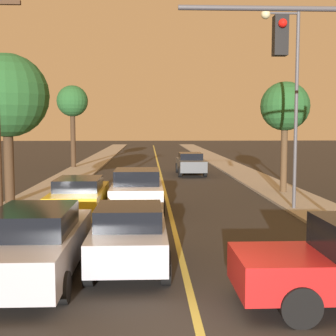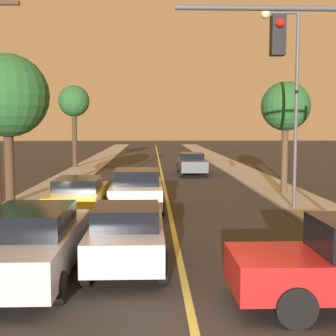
% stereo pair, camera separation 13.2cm
% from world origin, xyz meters
% --- Properties ---
extents(road_surface, '(9.31, 80.00, 0.01)m').
position_xyz_m(road_surface, '(0.00, 36.00, 0.01)').
color(road_surface, '#2D2B28').
rests_on(road_surface, ground).
extents(sidewalk_left, '(2.50, 80.00, 0.12)m').
position_xyz_m(sidewalk_left, '(-5.91, 36.00, 0.06)').
color(sidewalk_left, '#9E998E').
rests_on(sidewalk_left, ground).
extents(sidewalk_right, '(2.50, 80.00, 0.12)m').
position_xyz_m(sidewalk_right, '(5.91, 36.00, 0.06)').
color(sidewalk_right, '#9E998E').
rests_on(sidewalk_right, ground).
extents(car_near_lane_front, '(1.86, 4.01, 1.55)m').
position_xyz_m(car_near_lane_front, '(-1.30, 3.77, 0.81)').
color(car_near_lane_front, '#A5A8B2').
rests_on(car_near_lane_front, ground).
extents(car_near_lane_second, '(2.12, 4.63, 1.68)m').
position_xyz_m(car_near_lane_second, '(-1.30, 11.54, 0.86)').
color(car_near_lane_second, white).
rests_on(car_near_lane_second, ground).
extents(car_outer_lane_front, '(1.95, 5.11, 1.63)m').
position_xyz_m(car_outer_lane_front, '(-3.35, 3.11, 0.83)').
color(car_outer_lane_front, '#A5A8B2').
rests_on(car_outer_lane_front, ground).
extents(car_outer_lane_second, '(1.88, 4.71, 1.56)m').
position_xyz_m(car_outer_lane_second, '(-3.35, 9.67, 0.83)').
color(car_outer_lane_second, gold).
rests_on(car_outer_lane_second, ground).
extents(car_far_oncoming, '(1.90, 4.91, 1.53)m').
position_xyz_m(car_far_oncoming, '(2.10, 25.20, 0.81)').
color(car_far_oncoming, '#474C51').
rests_on(car_far_oncoming, ground).
extents(streetlamp_right, '(1.54, 0.36, 7.80)m').
position_xyz_m(streetlamp_right, '(4.69, 11.13, 5.03)').
color(streetlamp_right, '#47474C').
rests_on(streetlamp_right, ground).
extents(tree_left_near, '(3.53, 3.53, 6.34)m').
position_xyz_m(tree_left_near, '(-6.81, 12.93, 4.66)').
color(tree_left_near, '#3D2B1C').
rests_on(tree_left_near, ground).
extents(tree_left_far, '(2.47, 2.47, 6.50)m').
position_xyz_m(tree_left_far, '(-6.87, 30.45, 5.25)').
color(tree_left_far, '#3D2B1C').
rests_on(tree_left_far, ground).
extents(tree_right_near, '(2.41, 2.41, 5.47)m').
position_xyz_m(tree_right_near, '(5.90, 15.69, 4.32)').
color(tree_right_near, '#4C3823').
rests_on(tree_right_near, ground).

